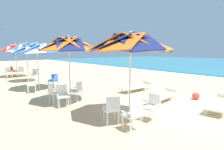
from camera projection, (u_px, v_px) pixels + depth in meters
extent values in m
plane|color=#D3B784|center=(171.00, 106.00, 7.41)|extent=(80.00, 80.00, 0.00)
cylinder|color=silver|center=(130.00, 85.00, 5.75)|extent=(0.05, 0.05, 2.29)
cube|color=orange|center=(150.00, 42.00, 5.30)|extent=(1.38, 1.33, 0.57)
cube|color=navy|center=(149.00, 43.00, 5.75)|extent=(1.32, 1.43, 0.57)
cube|color=orange|center=(137.00, 43.00, 6.11)|extent=(1.33, 1.38, 0.57)
cube|color=navy|center=(123.00, 43.00, 6.15)|extent=(1.43, 1.32, 0.57)
cube|color=orange|center=(113.00, 43.00, 5.86)|extent=(1.38, 1.33, 0.57)
cube|color=navy|center=(111.00, 42.00, 5.40)|extent=(1.32, 1.43, 0.57)
cube|color=orange|center=(122.00, 42.00, 5.05)|extent=(1.33, 1.38, 0.57)
cube|color=navy|center=(139.00, 42.00, 5.00)|extent=(1.43, 1.32, 0.57)
sphere|color=silver|center=(131.00, 32.00, 5.54)|extent=(0.08, 0.08, 0.08)
cube|color=white|center=(132.00, 115.00, 5.13)|extent=(0.48, 0.48, 0.05)
cube|color=white|center=(137.00, 109.00, 4.93)|extent=(0.13, 0.43, 0.40)
cube|color=white|center=(126.00, 113.00, 5.00)|extent=(0.40, 0.08, 0.03)
cube|color=white|center=(137.00, 110.00, 5.22)|extent=(0.40, 0.08, 0.03)
cylinder|color=white|center=(123.00, 123.00, 5.20)|extent=(0.04, 0.04, 0.41)
cylinder|color=white|center=(132.00, 120.00, 5.40)|extent=(0.04, 0.04, 0.41)
cylinder|color=white|center=(131.00, 127.00, 4.92)|extent=(0.04, 0.04, 0.41)
cylinder|color=white|center=(141.00, 124.00, 5.11)|extent=(0.04, 0.04, 0.41)
cube|color=white|center=(111.00, 109.00, 5.67)|extent=(0.57, 0.57, 0.05)
cube|color=white|center=(113.00, 104.00, 5.45)|extent=(0.24, 0.42, 0.40)
cube|color=white|center=(105.00, 106.00, 5.59)|extent=(0.38, 0.18, 0.03)
cube|color=white|center=(117.00, 105.00, 5.71)|extent=(0.38, 0.18, 0.03)
cylinder|color=white|center=(104.00, 115.00, 5.81)|extent=(0.04, 0.04, 0.41)
cylinder|color=white|center=(115.00, 114.00, 5.92)|extent=(0.04, 0.04, 0.41)
cylinder|color=white|center=(107.00, 119.00, 5.48)|extent=(0.04, 0.04, 0.41)
cylinder|color=white|center=(119.00, 118.00, 5.59)|extent=(0.04, 0.04, 0.41)
cube|color=white|center=(151.00, 108.00, 5.82)|extent=(0.47, 0.47, 0.05)
cube|color=white|center=(155.00, 100.00, 5.93)|extent=(0.42, 0.13, 0.40)
cube|color=white|center=(157.00, 106.00, 5.66)|extent=(0.07, 0.40, 0.03)
cube|color=white|center=(146.00, 103.00, 5.94)|extent=(0.07, 0.40, 0.03)
cylinder|color=white|center=(152.00, 118.00, 5.60)|extent=(0.04, 0.04, 0.41)
cylinder|color=white|center=(143.00, 115.00, 5.85)|extent=(0.04, 0.04, 0.41)
cylinder|color=white|center=(159.00, 115.00, 5.84)|extent=(0.04, 0.04, 0.41)
cylinder|color=white|center=(149.00, 112.00, 6.09)|extent=(0.04, 0.04, 0.41)
cylinder|color=silver|center=(70.00, 77.00, 7.56)|extent=(0.05, 0.05, 2.27)
cube|color=orange|center=(81.00, 44.00, 7.12)|extent=(1.35, 1.29, 0.56)
cube|color=navy|center=(84.00, 44.00, 7.56)|extent=(1.28, 1.37, 0.56)
cube|color=orange|center=(78.00, 45.00, 7.91)|extent=(1.29, 1.35, 0.56)
cube|color=navy|center=(68.00, 45.00, 7.95)|extent=(1.37, 1.28, 0.56)
cube|color=orange|center=(58.00, 45.00, 7.66)|extent=(1.35, 1.29, 0.56)
cube|color=navy|center=(53.00, 44.00, 7.22)|extent=(1.28, 1.37, 0.56)
cube|color=orange|center=(58.00, 44.00, 6.88)|extent=(1.29, 1.35, 0.56)
cube|color=navy|center=(70.00, 44.00, 6.83)|extent=(1.37, 1.28, 0.56)
sphere|color=silver|center=(69.00, 36.00, 7.35)|extent=(0.08, 0.08, 0.08)
cube|color=white|center=(55.00, 93.00, 7.80)|extent=(0.46, 0.46, 0.05)
cube|color=white|center=(50.00, 89.00, 7.63)|extent=(0.42, 0.12, 0.40)
cube|color=white|center=(53.00, 90.00, 7.93)|extent=(0.06, 0.40, 0.03)
cube|color=white|center=(57.00, 91.00, 7.64)|extent=(0.06, 0.40, 0.03)
cylinder|color=white|center=(57.00, 97.00, 8.08)|extent=(0.04, 0.04, 0.41)
cylinder|color=white|center=(61.00, 99.00, 7.82)|extent=(0.04, 0.04, 0.41)
cylinder|color=white|center=(50.00, 98.00, 7.84)|extent=(0.04, 0.04, 0.41)
cylinder|color=white|center=(53.00, 100.00, 7.58)|extent=(0.04, 0.04, 0.41)
cube|color=white|center=(63.00, 96.00, 7.23)|extent=(0.53, 0.53, 0.05)
cube|color=white|center=(61.00, 90.00, 7.38)|extent=(0.19, 0.43, 0.40)
cube|color=white|center=(68.00, 93.00, 7.31)|extent=(0.39, 0.13, 0.03)
cube|color=white|center=(57.00, 94.00, 7.13)|extent=(0.39, 0.13, 0.03)
cylinder|color=white|center=(68.00, 103.00, 7.18)|extent=(0.04, 0.04, 0.41)
cylinder|color=white|center=(59.00, 104.00, 7.03)|extent=(0.04, 0.04, 0.41)
cylinder|color=white|center=(66.00, 101.00, 7.50)|extent=(0.04, 0.04, 0.41)
cylinder|color=white|center=(57.00, 102.00, 7.34)|extent=(0.04, 0.04, 0.41)
cube|color=white|center=(76.00, 91.00, 8.20)|extent=(0.60, 0.60, 0.05)
cube|color=white|center=(79.00, 86.00, 8.10)|extent=(0.29, 0.41, 0.40)
cube|color=white|center=(73.00, 89.00, 8.00)|extent=(0.37, 0.23, 0.03)
cube|color=white|center=(78.00, 88.00, 8.37)|extent=(0.37, 0.23, 0.03)
cylinder|color=white|center=(70.00, 97.00, 8.13)|extent=(0.04, 0.04, 0.41)
cylinder|color=white|center=(75.00, 95.00, 8.45)|extent=(0.04, 0.04, 0.41)
cylinder|color=white|center=(77.00, 97.00, 8.00)|extent=(0.04, 0.04, 0.41)
cylinder|color=white|center=(81.00, 96.00, 8.33)|extent=(0.04, 0.04, 0.41)
cylinder|color=silver|center=(38.00, 71.00, 10.33)|extent=(0.05, 0.05, 2.16)
cube|color=blue|center=(45.00, 48.00, 9.88)|extent=(1.41, 1.35, 0.56)
cube|color=white|center=(49.00, 48.00, 10.34)|extent=(1.34, 1.45, 0.56)
cube|color=blue|center=(46.00, 49.00, 10.70)|extent=(1.35, 1.41, 0.56)
cube|color=white|center=(38.00, 49.00, 10.75)|extent=(1.45, 1.34, 0.56)
cube|color=blue|center=(30.00, 48.00, 10.45)|extent=(1.41, 1.35, 0.56)
cube|color=white|center=(25.00, 48.00, 9.99)|extent=(1.34, 1.45, 0.56)
cube|color=blue|center=(27.00, 48.00, 9.63)|extent=(1.35, 1.41, 0.56)
cube|color=white|center=(36.00, 48.00, 9.58)|extent=(1.45, 1.34, 0.56)
sphere|color=silver|center=(37.00, 43.00, 10.13)|extent=(0.08, 0.08, 0.08)
cube|color=blue|center=(53.00, 81.00, 10.99)|extent=(0.53, 0.53, 0.05)
cube|color=blue|center=(55.00, 77.00, 10.84)|extent=(0.18, 0.43, 0.40)
cube|color=blue|center=(50.00, 79.00, 10.82)|extent=(0.40, 0.13, 0.03)
cube|color=blue|center=(56.00, 78.00, 11.14)|extent=(0.40, 0.13, 0.03)
cylinder|color=blue|center=(49.00, 85.00, 10.99)|extent=(0.04, 0.04, 0.41)
cylinder|color=blue|center=(54.00, 84.00, 11.27)|extent=(0.04, 0.04, 0.41)
cylinder|color=blue|center=(52.00, 85.00, 10.78)|extent=(0.04, 0.04, 0.41)
cylinder|color=blue|center=(57.00, 84.00, 11.06)|extent=(0.04, 0.04, 0.41)
cube|color=white|center=(32.00, 85.00, 9.70)|extent=(0.55, 0.55, 0.05)
cube|color=white|center=(35.00, 80.00, 9.74)|extent=(0.43, 0.22, 0.40)
cube|color=white|center=(31.00, 83.00, 9.50)|extent=(0.16, 0.39, 0.03)
cube|color=white|center=(31.00, 82.00, 9.87)|extent=(0.16, 0.39, 0.03)
cylinder|color=white|center=(28.00, 90.00, 9.50)|extent=(0.04, 0.04, 0.41)
cylinder|color=white|center=(28.00, 89.00, 9.82)|extent=(0.04, 0.04, 0.41)
cylinder|color=white|center=(35.00, 90.00, 9.63)|extent=(0.04, 0.04, 0.41)
cylinder|color=white|center=(35.00, 88.00, 9.96)|extent=(0.04, 0.04, 0.41)
cylinder|color=silver|center=(28.00, 66.00, 12.90)|extent=(0.05, 0.05, 2.29)
cube|color=blue|center=(32.00, 47.00, 12.50)|extent=(1.13, 1.09, 0.50)
cube|color=white|center=(34.00, 47.00, 12.88)|extent=(1.08, 1.14, 0.50)
cube|color=blue|center=(33.00, 47.00, 13.17)|extent=(1.09, 1.13, 0.50)
cube|color=white|center=(28.00, 47.00, 13.20)|extent=(1.14, 1.08, 0.50)
cube|color=blue|center=(22.00, 47.00, 12.96)|extent=(1.13, 1.09, 0.50)
cube|color=white|center=(19.00, 47.00, 12.58)|extent=(1.08, 1.14, 0.50)
cube|color=blue|center=(20.00, 47.00, 12.29)|extent=(1.09, 1.13, 0.50)
cube|color=white|center=(26.00, 47.00, 12.26)|extent=(1.14, 1.08, 0.50)
sphere|color=silver|center=(26.00, 42.00, 12.69)|extent=(0.08, 0.08, 0.08)
cube|color=white|center=(34.00, 75.00, 13.61)|extent=(0.62, 0.62, 0.05)
cube|color=white|center=(35.00, 71.00, 13.78)|extent=(0.36, 0.36, 0.40)
cube|color=white|center=(37.00, 73.00, 13.58)|extent=(0.31, 0.31, 0.03)
cube|color=white|center=(32.00, 73.00, 13.62)|extent=(0.31, 0.31, 0.03)
cylinder|color=white|center=(36.00, 78.00, 13.45)|extent=(0.04, 0.04, 0.41)
cylinder|color=white|center=(31.00, 78.00, 13.49)|extent=(0.04, 0.04, 0.41)
cylinder|color=white|center=(38.00, 78.00, 13.80)|extent=(0.04, 0.04, 0.41)
cylinder|color=white|center=(33.00, 78.00, 13.83)|extent=(0.04, 0.04, 0.41)
cylinder|color=silver|center=(16.00, 64.00, 15.27)|extent=(0.05, 0.05, 2.20)
cube|color=red|center=(20.00, 48.00, 14.83)|extent=(1.36, 1.31, 0.58)
cube|color=white|center=(23.00, 48.00, 15.28)|extent=(1.30, 1.39, 0.58)
cube|color=red|center=(22.00, 48.00, 15.63)|extent=(1.31, 1.36, 0.58)
cube|color=white|center=(17.00, 48.00, 15.67)|extent=(1.39, 1.30, 0.58)
cube|color=red|center=(11.00, 48.00, 15.38)|extent=(1.36, 1.31, 0.58)
cube|color=white|center=(7.00, 48.00, 14.93)|extent=(1.30, 1.39, 0.58)
cube|color=red|center=(8.00, 48.00, 14.58)|extent=(1.31, 1.36, 0.58)
cube|color=white|center=(14.00, 48.00, 14.54)|extent=(1.39, 1.30, 0.58)
sphere|color=silver|center=(15.00, 44.00, 15.06)|extent=(0.08, 0.08, 0.08)
cube|color=white|center=(9.00, 73.00, 14.77)|extent=(0.49, 0.49, 0.05)
cube|color=white|center=(8.00, 70.00, 14.88)|extent=(0.15, 0.43, 0.40)
cube|color=white|center=(11.00, 71.00, 14.90)|extent=(0.40, 0.09, 0.03)
cube|color=white|center=(6.00, 72.00, 14.61)|extent=(0.40, 0.09, 0.03)
cylinder|color=white|center=(12.00, 76.00, 14.81)|extent=(0.04, 0.04, 0.41)
cylinder|color=white|center=(7.00, 76.00, 14.56)|extent=(0.04, 0.04, 0.41)
cylinder|color=white|center=(11.00, 75.00, 15.05)|extent=(0.04, 0.04, 0.41)
cylinder|color=white|center=(6.00, 76.00, 14.79)|extent=(0.04, 0.04, 0.41)
cube|color=white|center=(20.00, 71.00, 15.85)|extent=(0.52, 0.52, 0.05)
cube|color=white|center=(21.00, 69.00, 15.70)|extent=(0.18, 0.43, 0.40)
cube|color=white|center=(18.00, 70.00, 15.68)|extent=(0.40, 0.12, 0.03)
cube|color=white|center=(22.00, 70.00, 15.99)|extent=(0.40, 0.12, 0.03)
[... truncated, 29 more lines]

